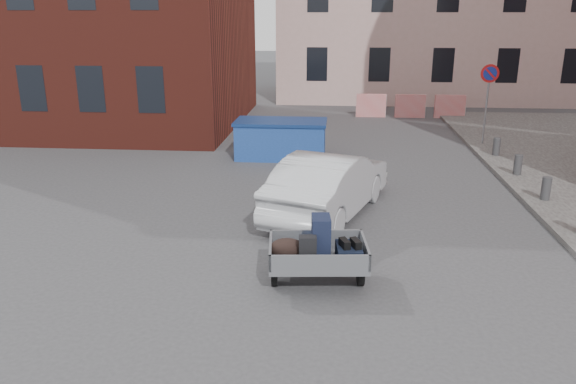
{
  "coord_description": "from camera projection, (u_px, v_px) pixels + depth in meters",
  "views": [
    {
      "loc": [
        0.98,
        -9.78,
        4.36
      ],
      "look_at": [
        0.11,
        0.39,
        1.1
      ],
      "focal_mm": 35.0,
      "sensor_mm": 36.0,
      "label": 1
    }
  ],
  "objects": [
    {
      "name": "ground",
      "position": [
        281.0,
        253.0,
        10.69
      ],
      "size": [
        120.0,
        120.0,
        0.0
      ],
      "primitive_type": "plane",
      "color": "#38383A",
      "rests_on": "ground"
    },
    {
      "name": "trailer",
      "position": [
        317.0,
        252.0,
        9.25
      ],
      "size": [
        1.7,
        1.87,
        1.2
      ],
      "rotation": [
        0.0,
        0.0,
        0.09
      ],
      "color": "black",
      "rests_on": "ground"
    },
    {
      "name": "dumpster",
      "position": [
        281.0,
        139.0,
        17.57
      ],
      "size": [
        2.84,
        1.47,
        1.19
      ],
      "rotation": [
        0.0,
        0.0,
        -0.0
      ],
      "color": "#20469A",
      "rests_on": "ground"
    },
    {
      "name": "barriers",
      "position": [
        410.0,
        106.0,
        24.43
      ],
      "size": [
        4.7,
        0.18,
        1.0
      ],
      "color": "red",
      "rests_on": "ground"
    },
    {
      "name": "silver_car",
      "position": [
        329.0,
        184.0,
        12.55
      ],
      "size": [
        2.91,
        4.62,
        1.44
      ],
      "primitive_type": "imported",
      "rotation": [
        0.0,
        0.0,
        2.8
      ],
      "color": "#B7B9BF",
      "rests_on": "ground"
    },
    {
      "name": "bollards",
      "position": [
        546.0,
        188.0,
        13.3
      ],
      "size": [
        0.22,
        9.02,
        0.55
      ],
      "color": "#3A3A3D",
      "rests_on": "sidewalk"
    },
    {
      "name": "no_parking_sign",
      "position": [
        488.0,
        87.0,
        18.59
      ],
      "size": [
        0.6,
        0.09,
        2.65
      ],
      "color": "gray",
      "rests_on": "sidewalk"
    }
  ]
}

